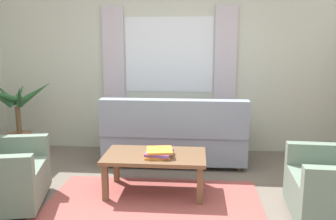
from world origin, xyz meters
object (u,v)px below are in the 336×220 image
at_px(couch, 175,137).
at_px(book_stack_on_table, 159,153).
at_px(potted_plant, 17,119).
at_px(coffee_table, 155,159).

distance_m(couch, book_stack_on_table, 1.08).
distance_m(book_stack_on_table, potted_plant, 2.48).
relative_size(coffee_table, potted_plant, 0.95).
bearing_deg(couch, book_stack_on_table, 84.72).
height_order(book_stack_on_table, potted_plant, potted_plant).
distance_m(couch, coffee_table, 1.02).
bearing_deg(potted_plant, coffee_table, -27.75).
distance_m(couch, potted_plant, 2.29).
bearing_deg(coffee_table, potted_plant, 152.25).
relative_size(coffee_table, book_stack_on_table, 3.44).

